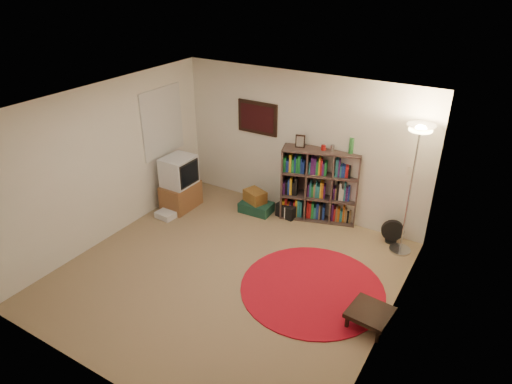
# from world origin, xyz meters

# --- Properties ---
(room) EXTENTS (4.54, 4.54, 2.54)m
(room) POSITION_xyz_m (-0.05, 0.05, 1.26)
(room) COLOR #8B7152
(room) RESTS_ON ground
(bookshelf) EXTENTS (1.35, 0.74, 1.55)m
(bookshelf) POSITION_xyz_m (0.42, 2.13, 0.63)
(bookshelf) COLOR #42302C
(bookshelf) RESTS_ON ground
(floor_lamp) EXTENTS (0.45, 0.45, 2.07)m
(floor_lamp) POSITION_xyz_m (1.98, 1.87, 1.72)
(floor_lamp) COLOR #ABADB0
(floor_lamp) RESTS_ON ground
(floor_fan) EXTENTS (0.36, 0.24, 0.40)m
(floor_fan) POSITION_xyz_m (1.78, 2.04, 0.20)
(floor_fan) COLOR black
(floor_fan) RESTS_ON ground
(tv_stand) EXTENTS (0.49, 0.68, 0.99)m
(tv_stand) POSITION_xyz_m (-1.87, 1.21, 0.48)
(tv_stand) COLOR brown
(tv_stand) RESTS_ON ground
(dvd_box) EXTENTS (0.34, 0.29, 0.11)m
(dvd_box) POSITION_xyz_m (-1.86, 0.77, 0.05)
(dvd_box) COLOR silver
(dvd_box) RESTS_ON ground
(suitcase) EXTENTS (0.58, 0.39, 0.18)m
(suitcase) POSITION_xyz_m (-0.60, 1.77, 0.09)
(suitcase) COLOR #143729
(suitcase) RESTS_ON ground
(wicker_basket) EXTENTS (0.45, 0.39, 0.22)m
(wicker_basket) POSITION_xyz_m (-0.64, 1.80, 0.29)
(wicker_basket) COLOR brown
(wicker_basket) RESTS_ON suitcase
(duffel_bag) EXTENTS (0.39, 0.34, 0.24)m
(duffel_bag) POSITION_xyz_m (-0.04, 1.94, 0.12)
(duffel_bag) COLOR black
(duffel_bag) RESTS_ON ground
(paper_towel) EXTENTS (0.15, 0.15, 0.24)m
(paper_towel) POSITION_xyz_m (-0.03, 1.85, 0.12)
(paper_towel) COLOR silver
(paper_towel) RESTS_ON ground
(red_rug) EXTENTS (2.00, 2.00, 0.02)m
(red_rug) POSITION_xyz_m (1.19, 0.31, 0.01)
(red_rug) COLOR maroon
(red_rug) RESTS_ON ground
(side_table) EXTENTS (0.55, 0.55, 0.23)m
(side_table) POSITION_xyz_m (2.09, 0.03, 0.19)
(side_table) COLOR black
(side_table) RESTS_ON ground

